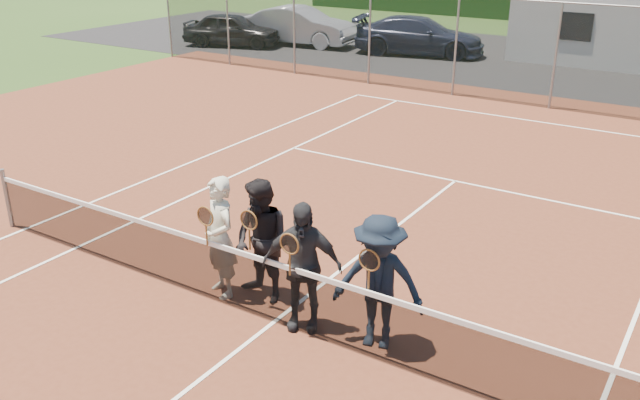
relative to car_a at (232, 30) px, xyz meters
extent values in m
plane|color=#264017|center=(14.57, 3.20, -0.71)|extent=(220.00, 220.00, 0.00)
cube|color=#562819|center=(14.57, -16.80, -0.70)|extent=(30.00, 30.00, 0.02)
cube|color=black|center=(10.57, 3.20, -0.71)|extent=(40.00, 12.00, 0.01)
imported|color=black|center=(0.00, 0.00, 0.00)|extent=(4.51, 2.97, 1.43)
imported|color=#9B9CA4|center=(2.28, 1.82, 0.10)|extent=(5.14, 2.32, 1.64)
imported|color=#181D31|center=(7.68, 2.52, 0.04)|extent=(5.58, 3.29, 1.52)
cube|color=white|center=(14.57, -4.92, -0.69)|extent=(10.97, 0.06, 0.01)
cube|color=white|center=(9.08, -16.80, -0.69)|extent=(0.06, 23.77, 0.01)
cube|color=white|center=(10.45, -16.80, -0.69)|extent=(0.06, 23.77, 0.01)
cube|color=white|center=(14.57, -10.40, -0.69)|extent=(8.23, 0.06, 0.01)
cube|color=white|center=(14.57, -16.80, -0.69)|extent=(0.06, 12.80, 0.01)
cylinder|color=slate|center=(8.77, -16.80, -0.16)|extent=(0.08, 0.08, 1.10)
cube|color=black|center=(14.57, -16.80, -0.23)|extent=(11.60, 0.02, 0.88)
cube|color=white|center=(14.57, -16.80, 0.22)|extent=(11.60, 0.03, 0.07)
cylinder|color=slate|center=(-0.43, -3.30, 0.79)|extent=(0.07, 0.07, 3.00)
cylinder|color=slate|center=(2.57, -3.30, 0.79)|extent=(0.07, 0.07, 3.00)
cylinder|color=slate|center=(5.57, -3.30, 0.79)|extent=(0.07, 0.07, 3.00)
cylinder|color=slate|center=(8.57, -3.30, 0.79)|extent=(0.07, 0.07, 3.00)
cylinder|color=slate|center=(11.57, -3.30, 0.79)|extent=(0.07, 0.07, 3.00)
cylinder|color=slate|center=(14.57, -3.30, 0.79)|extent=(0.07, 0.07, 3.00)
cube|color=black|center=(14.57, -3.30, 0.79)|extent=(30.00, 0.03, 3.00)
cylinder|color=slate|center=(14.57, -3.30, 2.29)|extent=(30.00, 0.04, 0.04)
cube|color=black|center=(13.57, 3.18, 0.79)|extent=(1.20, 0.06, 1.00)
imported|color=beige|center=(13.47, -16.57, 0.21)|extent=(0.78, 0.66, 1.80)
torus|color=brown|center=(13.47, -16.84, 0.64)|extent=(0.29, 0.02, 0.29)
cylinder|color=black|center=(13.47, -16.84, 0.64)|extent=(0.25, 0.00, 0.25)
cylinder|color=brown|center=(13.47, -16.84, 0.36)|extent=(0.03, 0.03, 0.32)
imported|color=black|center=(14.05, -16.35, 0.21)|extent=(1.00, 0.85, 1.80)
torus|color=brown|center=(14.05, -16.62, 0.64)|extent=(0.29, 0.02, 0.29)
cylinder|color=black|center=(14.05, -16.62, 0.64)|extent=(0.25, 0.00, 0.25)
cylinder|color=brown|center=(14.05, -16.62, 0.36)|extent=(0.03, 0.03, 0.32)
imported|color=#242529|center=(14.93, -16.65, 0.21)|extent=(1.14, 0.83, 1.80)
torus|color=brown|center=(14.93, -16.92, 0.64)|extent=(0.29, 0.02, 0.29)
cylinder|color=black|center=(14.93, -16.92, 0.64)|extent=(0.25, 0.00, 0.25)
cylinder|color=brown|center=(14.93, -16.92, 0.36)|extent=(0.03, 0.03, 0.32)
imported|color=black|center=(15.98, -16.49, 0.21)|extent=(1.30, 0.94, 1.80)
torus|color=brown|center=(15.98, -16.76, 0.64)|extent=(0.29, 0.02, 0.29)
cylinder|color=black|center=(15.98, -16.76, 0.64)|extent=(0.25, 0.00, 0.25)
cylinder|color=brown|center=(15.98, -16.76, 0.36)|extent=(0.03, 0.03, 0.32)
camera|label=1|loc=(19.34, -23.08, 4.36)|focal=38.00mm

